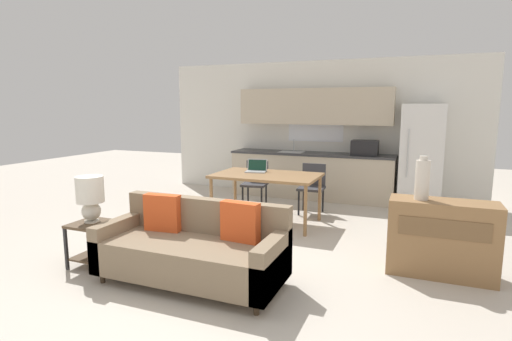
{
  "coord_description": "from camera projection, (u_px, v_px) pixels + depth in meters",
  "views": [
    {
      "loc": [
        1.94,
        -3.35,
        1.78
      ],
      "look_at": [
        -0.04,
        1.5,
        0.95
      ],
      "focal_mm": 28.0,
      "sensor_mm": 36.0,
      "label": 1
    }
  ],
  "objects": [
    {
      "name": "wall_back",
      "position": [
        316.0,
        129.0,
        8.09
      ],
      "size": [
        6.4,
        0.07,
        2.7
      ],
      "color": "silver",
      "rests_on": "ground_plane"
    },
    {
      "name": "dining_table",
      "position": [
        267.0,
        178.0,
        6.13
      ],
      "size": [
        1.59,
        0.97,
        0.77
      ],
      "color": "olive",
      "rests_on": "ground_plane"
    },
    {
      "name": "table_lamp",
      "position": [
        90.0,
        195.0,
        4.45
      ],
      "size": [
        0.3,
        0.3,
        0.52
      ],
      "color": "silver",
      "rests_on": "side_table"
    },
    {
      "name": "laptop",
      "position": [
        257.0,
        169.0,
        6.36
      ],
      "size": [
        0.36,
        0.31,
        0.2
      ],
      "rotation": [
        0.0,
        0.0,
        0.19
      ],
      "color": "#B7BABC",
      "rests_on": "dining_table"
    },
    {
      "name": "vase",
      "position": [
        422.0,
        179.0,
        4.19
      ],
      "size": [
        0.15,
        0.15,
        0.47
      ],
      "color": "beige",
      "rests_on": "credenza"
    },
    {
      "name": "dining_chair_far_right",
      "position": [
        312.0,
        185.0,
        6.75
      ],
      "size": [
        0.44,
        0.44,
        0.83
      ],
      "rotation": [
        0.0,
        0.0,
        0.04
      ],
      "color": "#38383D",
      "rests_on": "ground_plane"
    },
    {
      "name": "credenza",
      "position": [
        442.0,
        238.0,
        4.22
      ],
      "size": [
        1.07,
        0.41,
        0.81
      ],
      "color": "olive",
      "rests_on": "ground_plane"
    },
    {
      "name": "ground_plane",
      "position": [
        204.0,
        284.0,
        4.07
      ],
      "size": [
        20.0,
        20.0,
        0.0
      ],
      "primitive_type": "plane",
      "color": "beige"
    },
    {
      "name": "refrigerator",
      "position": [
        421.0,
        157.0,
        7.04
      ],
      "size": [
        0.7,
        0.75,
        1.84
      ],
      "color": "white",
      "rests_on": "ground_plane"
    },
    {
      "name": "dining_chair_far_left",
      "position": [
        256.0,
        181.0,
        7.11
      ],
      "size": [
        0.47,
        0.47,
        0.83
      ],
      "rotation": [
        0.0,
        0.0,
        0.13
      ],
      "color": "#38383D",
      "rests_on": "ground_plane"
    },
    {
      "name": "couch",
      "position": [
        194.0,
        249.0,
        4.1
      ],
      "size": [
        1.91,
        0.8,
        0.85
      ],
      "color": "#3D2D1E",
      "rests_on": "ground_plane"
    },
    {
      "name": "kitchen_counter",
      "position": [
        313.0,
        155.0,
        7.89
      ],
      "size": [
        3.2,
        0.65,
        2.15
      ],
      "color": "beige",
      "rests_on": "ground_plane"
    },
    {
      "name": "side_table",
      "position": [
        93.0,
        237.0,
        4.49
      ],
      "size": [
        0.44,
        0.44,
        0.5
      ],
      "color": "brown",
      "rests_on": "ground_plane"
    }
  ]
}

